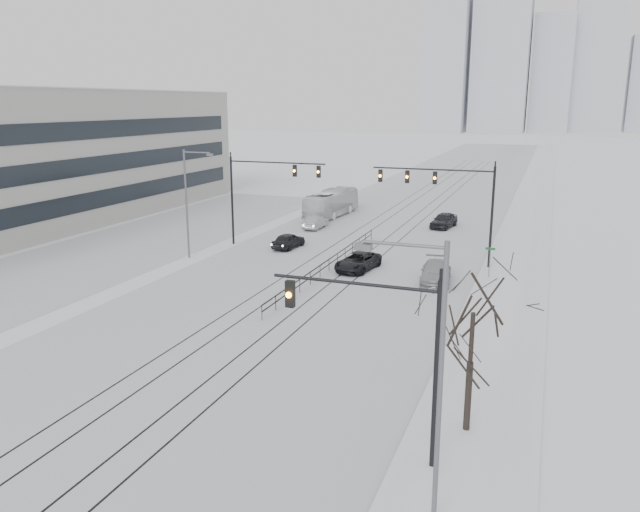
{
  "coord_description": "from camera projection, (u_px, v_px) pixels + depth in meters",
  "views": [
    {
      "loc": [
        15.52,
        -13.86,
        12.7
      ],
      "look_at": [
        2.15,
        22.19,
        3.2
      ],
      "focal_mm": 35.0,
      "sensor_mm": 36.0,
      "label": 1
    }
  ],
  "objects": [
    {
      "name": "sidewalk_east",
      "position": [
        529.0,
        216.0,
        70.94
      ],
      "size": [
        5.0,
        260.0,
        0.16
      ],
      "primitive_type": "cube",
      "color": "white",
      "rests_on": "ground"
    },
    {
      "name": "traffic_mast_near",
      "position": [
        391.0,
        343.0,
        21.62
      ],
      "size": [
        6.1,
        0.37,
        7.0
      ],
      "color": "black",
      "rests_on": "ground"
    },
    {
      "name": "sedan_sb_inner",
      "position": [
        288.0,
        241.0,
        55.62
      ],
      "size": [
        2.0,
        4.21,
        1.39
      ],
      "primitive_type": "imported",
      "rotation": [
        0.0,
        0.0,
        3.05
      ],
      "color": "black",
      "rests_on": "ground"
    },
    {
      "name": "parking_strip",
      "position": [
        149.0,
        239.0,
        59.51
      ],
      "size": [
        14.0,
        60.0,
        0.03
      ],
      "primitive_type": "cube",
      "color": "silver",
      "rests_on": "ground"
    },
    {
      "name": "sedan_nb_far",
      "position": [
        444.0,
        220.0,
        64.7
      ],
      "size": [
        2.59,
        4.83,
        1.56
      ],
      "primitive_type": "imported",
      "rotation": [
        0.0,
        0.0,
        -0.17
      ],
      "color": "black",
      "rests_on": "ground"
    },
    {
      "name": "box_truck",
      "position": [
        332.0,
        203.0,
        71.09
      ],
      "size": [
        3.21,
        10.76,
        2.96
      ],
      "primitive_type": "imported",
      "rotation": [
        0.0,
        0.0,
        3.07
      ],
      "color": "silver",
      "rests_on": "ground"
    },
    {
      "name": "skyline",
      "position": [
        535.0,
        58.0,
        260.92
      ],
      "size": [
        96.0,
        48.0,
        72.0
      ],
      "color": "#A9ADB9",
      "rests_on": "ground"
    },
    {
      "name": "sedan_sb_outer",
      "position": [
        315.0,
        222.0,
        64.24
      ],
      "size": [
        1.43,
        4.09,
        1.35
      ],
      "primitive_type": "imported",
      "rotation": [
        0.0,
        0.0,
        3.14
      ],
      "color": "gray",
      "rests_on": "ground"
    },
    {
      "name": "tram_rails",
      "position": [
        365.0,
        244.0,
        57.3
      ],
      "size": [
        5.3,
        180.0,
        0.01
      ],
      "color": "black",
      "rests_on": "ground"
    },
    {
      "name": "ground",
      "position": [
        30.0,
        492.0,
        20.9
      ],
      "size": [
        500.0,
        500.0,
        0.0
      ],
      "primitive_type": "plane",
      "color": "white",
      "rests_on": "ground"
    },
    {
      "name": "median_fence",
      "position": [
        329.0,
        265.0,
        48.08
      ],
      "size": [
        0.06,
        24.0,
        1.0
      ],
      "color": "black",
      "rests_on": "ground"
    },
    {
      "name": "street_light_west",
      "position": [
        189.0,
        196.0,
        51.08
      ],
      "size": [
        2.73,
        0.25,
        9.0
      ],
      "color": "#595B60",
      "rests_on": "ground"
    },
    {
      "name": "bare_tree",
      "position": [
        472.0,
        326.0,
        23.56
      ],
      "size": [
        4.4,
        4.4,
        6.1
      ],
      "color": "black",
      "rests_on": "ground"
    },
    {
      "name": "sedan_nb_front",
      "position": [
        358.0,
        262.0,
        48.32
      ],
      "size": [
        2.94,
        5.17,
        1.36
      ],
      "primitive_type": "imported",
      "rotation": [
        0.0,
        0.0,
        -0.14
      ],
      "color": "black",
      "rests_on": "ground"
    },
    {
      "name": "road",
      "position": [
        412.0,
        210.0,
        75.51
      ],
      "size": [
        22.0,
        260.0,
        0.02
      ],
      "primitive_type": "cube",
      "color": "silver",
      "rests_on": "ground"
    },
    {
      "name": "curb",
      "position": [
        506.0,
        215.0,
        71.77
      ],
      "size": [
        0.1,
        260.0,
        0.12
      ],
      "primitive_type": "cube",
      "color": "gray",
      "rests_on": "ground"
    },
    {
      "name": "sedan_nb_right",
      "position": [
        436.0,
        273.0,
        44.99
      ],
      "size": [
        2.72,
        5.39,
        1.5
      ],
      "primitive_type": "imported",
      "rotation": [
        0.0,
        0.0,
        0.12
      ],
      "color": "#989B9F",
      "rests_on": "ground"
    },
    {
      "name": "street_light_east",
      "position": [
        431.0,
        368.0,
        18.09
      ],
      "size": [
        2.73,
        0.25,
        9.0
      ],
      "color": "#595B60",
      "rests_on": "ground"
    },
    {
      "name": "traffic_mast_ne",
      "position": [
        449.0,
        194.0,
        48.62
      ],
      "size": [
        9.6,
        0.37,
        8.0
      ],
      "color": "black",
      "rests_on": "ground"
    },
    {
      "name": "traffic_mast_nw",
      "position": [
        261.0,
        185.0,
        55.21
      ],
      "size": [
        9.1,
        0.37,
        8.0
      ],
      "color": "black",
      "rests_on": "ground"
    },
    {
      "name": "street_sign",
      "position": [
        490.0,
        258.0,
        45.66
      ],
      "size": [
        0.7,
        0.06,
        2.4
      ],
      "color": "#595B60",
      "rests_on": "ground"
    }
  ]
}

